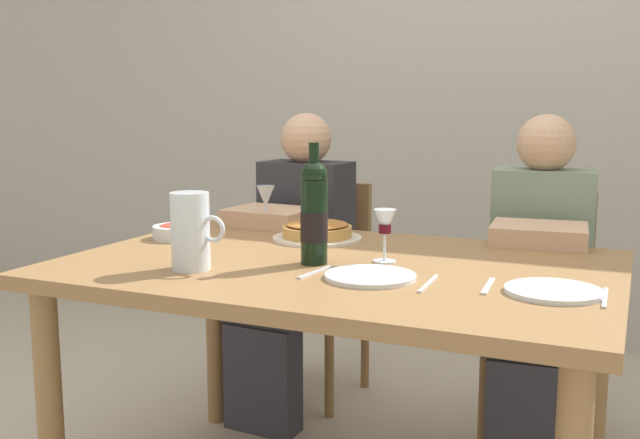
{
  "coord_description": "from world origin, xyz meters",
  "views": [
    {
      "loc": [
        0.76,
        -1.84,
        1.19
      ],
      "look_at": [
        -0.08,
        0.06,
        0.86
      ],
      "focal_mm": 41.11,
      "sensor_mm": 36.0,
      "label": 1
    }
  ],
  "objects_px": {
    "wine_bottle": "(314,213)",
    "chair_right": "(541,294)",
    "salad_bowl": "(178,231)",
    "diner_right": "(539,277)",
    "baked_tart": "(317,231)",
    "diner_left": "(292,255)",
    "dinner_plate_right_setting": "(370,276)",
    "dining_table": "(338,294)",
    "chair_left": "(320,273)",
    "dinner_plate_left_setting": "(554,291)",
    "wine_glass_left_diner": "(385,225)",
    "water_pitcher": "(191,236)",
    "wine_glass_right_diner": "(266,198)"
  },
  "relations": [
    {
      "from": "wine_bottle",
      "to": "chair_right",
      "type": "xyz_separation_m",
      "value": [
        0.49,
        0.95,
        -0.41
      ]
    },
    {
      "from": "salad_bowl",
      "to": "diner_right",
      "type": "xyz_separation_m",
      "value": [
        1.07,
        0.55,
        -0.17
      ]
    },
    {
      "from": "baked_tart",
      "to": "salad_bowl",
      "type": "bearing_deg",
      "value": -158.95
    },
    {
      "from": "wine_bottle",
      "to": "diner_left",
      "type": "distance_m",
      "value": 0.85
    },
    {
      "from": "dinner_plate_right_setting",
      "to": "diner_left",
      "type": "distance_m",
      "value": 1.01
    },
    {
      "from": "dining_table",
      "to": "chair_left",
      "type": "distance_m",
      "value": 1.0
    },
    {
      "from": "dinner_plate_left_setting",
      "to": "dining_table",
      "type": "bearing_deg",
      "value": 168.61
    },
    {
      "from": "dining_table",
      "to": "wine_bottle",
      "type": "xyz_separation_m",
      "value": [
        -0.05,
        -0.05,
        0.23
      ]
    },
    {
      "from": "wine_glass_left_diner",
      "to": "chair_right",
      "type": "height_order",
      "value": "wine_glass_left_diner"
    },
    {
      "from": "water_pitcher",
      "to": "chair_right",
      "type": "distance_m",
      "value": 1.42
    },
    {
      "from": "wine_bottle",
      "to": "diner_left",
      "type": "xyz_separation_m",
      "value": [
        -0.41,
        0.69,
        -0.29
      ]
    },
    {
      "from": "baked_tart",
      "to": "chair_right",
      "type": "bearing_deg",
      "value": 44.58
    },
    {
      "from": "salad_bowl",
      "to": "diner_left",
      "type": "height_order",
      "value": "diner_left"
    },
    {
      "from": "baked_tart",
      "to": "diner_left",
      "type": "xyz_separation_m",
      "value": [
        -0.27,
        0.36,
        -0.17
      ]
    },
    {
      "from": "dining_table",
      "to": "baked_tart",
      "type": "height_order",
      "value": "baked_tart"
    },
    {
      "from": "baked_tart",
      "to": "chair_left",
      "type": "relative_size",
      "value": 0.33
    },
    {
      "from": "dinner_plate_right_setting",
      "to": "diner_left",
      "type": "relative_size",
      "value": 0.2
    },
    {
      "from": "diner_left",
      "to": "dinner_plate_left_setting",
      "type": "bearing_deg",
      "value": 147.28
    },
    {
      "from": "wine_glass_right_diner",
      "to": "dinner_plate_right_setting",
      "type": "distance_m",
      "value": 0.82
    },
    {
      "from": "wine_glass_right_diner",
      "to": "dinner_plate_left_setting",
      "type": "relative_size",
      "value": 0.68
    },
    {
      "from": "wine_bottle",
      "to": "dinner_plate_right_setting",
      "type": "xyz_separation_m",
      "value": [
        0.2,
        -0.1,
        -0.14
      ]
    },
    {
      "from": "dinner_plate_left_setting",
      "to": "chair_right",
      "type": "distance_m",
      "value": 1.07
    },
    {
      "from": "chair_left",
      "to": "diner_left",
      "type": "xyz_separation_m",
      "value": [
        -0.01,
        -0.24,
        0.12
      ]
    },
    {
      "from": "chair_right",
      "to": "wine_bottle",
      "type": "bearing_deg",
      "value": 57.78
    },
    {
      "from": "wine_glass_left_diner",
      "to": "wine_glass_right_diner",
      "type": "relative_size",
      "value": 0.97
    },
    {
      "from": "wine_glass_right_diner",
      "to": "diner_right",
      "type": "relative_size",
      "value": 0.13
    },
    {
      "from": "wine_glass_left_diner",
      "to": "diner_left",
      "type": "distance_m",
      "value": 0.86
    },
    {
      "from": "chair_right",
      "to": "diner_right",
      "type": "relative_size",
      "value": 0.75
    },
    {
      "from": "wine_glass_right_diner",
      "to": "dinner_plate_left_setting",
      "type": "height_order",
      "value": "wine_glass_right_diner"
    },
    {
      "from": "baked_tart",
      "to": "dinner_plate_right_setting",
      "type": "height_order",
      "value": "baked_tart"
    },
    {
      "from": "water_pitcher",
      "to": "diner_right",
      "type": "relative_size",
      "value": 0.18
    },
    {
      "from": "baked_tart",
      "to": "diner_right",
      "type": "relative_size",
      "value": 0.25
    },
    {
      "from": "baked_tart",
      "to": "dinner_plate_right_setting",
      "type": "distance_m",
      "value": 0.55
    },
    {
      "from": "water_pitcher",
      "to": "dining_table",
      "type": "bearing_deg",
      "value": 37.73
    },
    {
      "from": "wine_bottle",
      "to": "wine_glass_right_diner",
      "type": "relative_size",
      "value": 2.18
    },
    {
      "from": "wine_glass_right_diner",
      "to": "diner_left",
      "type": "distance_m",
      "value": 0.35
    },
    {
      "from": "dinner_plate_left_setting",
      "to": "chair_left",
      "type": "relative_size",
      "value": 0.26
    },
    {
      "from": "baked_tart",
      "to": "dining_table",
      "type": "bearing_deg",
      "value": -56.02
    },
    {
      "from": "diner_left",
      "to": "diner_right",
      "type": "height_order",
      "value": "same"
    },
    {
      "from": "dining_table",
      "to": "wine_bottle",
      "type": "height_order",
      "value": "wine_bottle"
    },
    {
      "from": "salad_bowl",
      "to": "baked_tart",
      "type": "bearing_deg",
      "value": 21.05
    },
    {
      "from": "wine_bottle",
      "to": "dinner_plate_right_setting",
      "type": "relative_size",
      "value": 1.44
    },
    {
      "from": "chair_left",
      "to": "wine_glass_left_diner",
      "type": "bearing_deg",
      "value": 127.59
    },
    {
      "from": "water_pitcher",
      "to": "diner_left",
      "type": "relative_size",
      "value": 0.18
    },
    {
      "from": "wine_glass_left_diner",
      "to": "wine_glass_right_diner",
      "type": "xyz_separation_m",
      "value": [
        -0.56,
        0.35,
        0.0
      ]
    },
    {
      "from": "baked_tart",
      "to": "dinner_plate_left_setting",
      "type": "xyz_separation_m",
      "value": [
        0.78,
        -0.4,
        -0.02
      ]
    },
    {
      "from": "wine_bottle",
      "to": "salad_bowl",
      "type": "distance_m",
      "value": 0.6
    },
    {
      "from": "wine_glass_right_diner",
      "to": "diner_right",
      "type": "distance_m",
      "value": 0.97
    },
    {
      "from": "water_pitcher",
      "to": "dinner_plate_left_setting",
      "type": "height_order",
      "value": "water_pitcher"
    },
    {
      "from": "wine_glass_left_diner",
      "to": "water_pitcher",
      "type": "bearing_deg",
      "value": -145.93
    }
  ]
}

